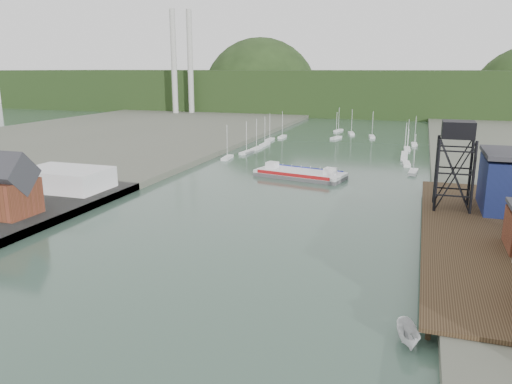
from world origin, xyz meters
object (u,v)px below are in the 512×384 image
Objects in this scene: harbor_building at (0,190)px; motorboat at (408,335)px; chain_ferry at (300,174)px; lift_tower at (458,135)px.

harbor_building is 2.31× the size of motorboat.
motorboat is (71.05, -19.70, -5.07)m from harbor_building.
chain_ferry is 79.92m from motorboat.
lift_tower is 3.03× the size of motorboat.
lift_tower reaches higher than harbor_building.
lift_tower reaches higher than motorboat.
chain_ferry is at bearing 142.52° from lift_tower.
harbor_building is at bearing -115.38° from chain_ferry.
lift_tower is 50.25m from motorboat.
harbor_building is 82.49m from lift_tower.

